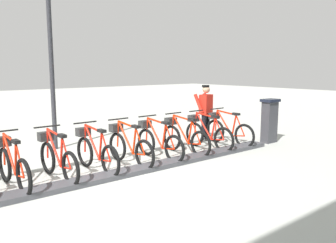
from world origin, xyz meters
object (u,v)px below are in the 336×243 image
(worker_near_rack, at_px, (206,110))
(bike_docked_2, at_px, (184,137))
(bike_docked_6, at_px, (57,158))
(bike_docked_5, at_px, (95,151))
(bike_docked_4, at_px, (128,146))
(bike_docked_3, at_px, (158,141))
(bike_docked_0, at_px, (227,130))
(lamp_post, at_px, (50,42))
(payment_kiosk, at_px, (269,120))
(bike_docked_7, at_px, (12,165))
(bike_docked_1, at_px, (207,133))

(worker_near_rack, bearing_deg, bike_docked_2, 118.02)
(bike_docked_6, bearing_deg, bike_docked_5, -90.00)
(bike_docked_4, xyz_separation_m, bike_docked_5, (0.00, 0.83, 0.00))
(bike_docked_3, height_order, bike_docked_5, same)
(bike_docked_0, height_order, bike_docked_6, same)
(bike_docked_5, bearing_deg, bike_docked_2, -90.00)
(bike_docked_2, distance_m, bike_docked_3, 0.83)
(lamp_post, bearing_deg, bike_docked_3, -148.81)
(payment_kiosk, relative_size, bike_docked_3, 0.74)
(lamp_post, bearing_deg, worker_near_rack, -112.50)
(payment_kiosk, height_order, bike_docked_5, payment_kiosk)
(bike_docked_6, relative_size, bike_docked_7, 1.00)
(payment_kiosk, xyz_separation_m, bike_docked_5, (0.57, 5.32, -0.24))
(payment_kiosk, relative_size, lamp_post, 0.29)
(bike_docked_4, bearing_deg, worker_near_rack, -75.11)
(payment_kiosk, relative_size, bike_docked_4, 0.74)
(bike_docked_7, xyz_separation_m, worker_near_rack, (0.88, -5.80, 0.48))
(bike_docked_3, bearing_deg, bike_docked_2, -90.00)
(bike_docked_1, relative_size, bike_docked_7, 1.00)
(bike_docked_0, relative_size, bike_docked_5, 1.00)
(payment_kiosk, distance_m, bike_docked_5, 5.36)
(payment_kiosk, height_order, bike_docked_3, payment_kiosk)
(bike_docked_1, bearing_deg, bike_docked_3, 90.00)
(bike_docked_5, relative_size, bike_docked_7, 1.00)
(bike_docked_0, height_order, bike_docked_7, same)
(bike_docked_1, distance_m, bike_docked_4, 2.49)
(bike_docked_2, xyz_separation_m, bike_docked_7, (0.00, 4.15, 0.00))
(bike_docked_7, bearing_deg, lamp_post, -34.80)
(bike_docked_3, bearing_deg, bike_docked_4, 90.00)
(bike_docked_1, relative_size, lamp_post, 0.39)
(bike_docked_2, relative_size, bike_docked_5, 1.00)
(bike_docked_3, relative_size, worker_near_rack, 1.04)
(bike_docked_2, bearing_deg, bike_docked_3, 90.00)
(bike_docked_5, distance_m, worker_near_rack, 4.26)
(bike_docked_1, height_order, bike_docked_6, same)
(payment_kiosk, xyz_separation_m, lamp_post, (3.12, 5.21, 2.16))
(bike_docked_1, xyz_separation_m, bike_docked_3, (0.00, 1.66, 0.00))
(bike_docked_7, bearing_deg, worker_near_rack, -81.36)
(bike_docked_0, bearing_deg, bike_docked_6, 90.00)
(bike_docked_1, xyz_separation_m, bike_docked_5, (0.00, 3.32, 0.00))
(bike_docked_7, height_order, worker_near_rack, worker_near_rack)
(bike_docked_2, height_order, bike_docked_5, same)
(payment_kiosk, relative_size, worker_near_rack, 0.77)
(bike_docked_7, bearing_deg, bike_docked_0, -90.00)
(bike_docked_1, height_order, bike_docked_5, same)
(bike_docked_0, bearing_deg, payment_kiosk, -115.97)
(bike_docked_3, height_order, bike_docked_4, same)
(bike_docked_2, xyz_separation_m, bike_docked_3, (0.00, 0.83, 0.00))
(bike_docked_3, bearing_deg, bike_docked_1, -90.00)
(bike_docked_7, bearing_deg, bike_docked_1, -90.00)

